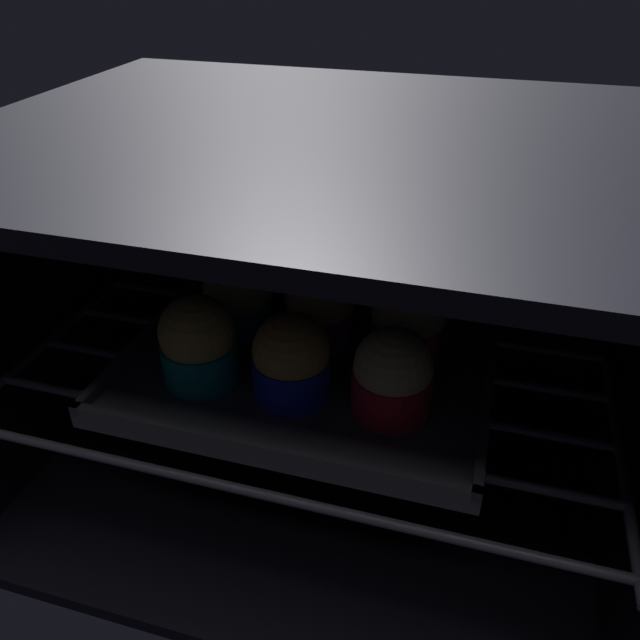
# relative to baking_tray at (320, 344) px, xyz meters

# --- Properties ---
(oven_cavity) EXTENTS (0.59, 0.47, 0.37)m
(oven_cavity) POSITION_rel_baking_tray_xyz_m (0.00, 0.05, 0.02)
(oven_cavity) COLOR black
(oven_cavity) RESTS_ON ground
(oven_rack) EXTENTS (0.55, 0.42, 0.01)m
(oven_rack) POSITION_rel_baking_tray_xyz_m (0.00, 0.00, -0.01)
(oven_rack) COLOR #42424C
(oven_rack) RESTS_ON oven_cavity
(baking_tray) EXTENTS (0.33, 0.33, 0.02)m
(baking_tray) POSITION_rel_baking_tray_xyz_m (0.00, 0.00, 0.00)
(baking_tray) COLOR #4C4C51
(baking_tray) RESTS_ON oven_rack
(muffin_row0_col0) EXTENTS (0.07, 0.07, 0.08)m
(muffin_row0_col0) POSITION_rel_baking_tray_xyz_m (-0.08, -0.09, 0.04)
(muffin_row0_col0) COLOR #0C8C84
(muffin_row0_col0) RESTS_ON baking_tray
(muffin_row0_col1) EXTENTS (0.07, 0.07, 0.08)m
(muffin_row0_col1) POSITION_rel_baking_tray_xyz_m (0.00, -0.09, 0.04)
(muffin_row0_col1) COLOR #1928B7
(muffin_row0_col1) RESTS_ON baking_tray
(muffin_row0_col2) EXTENTS (0.07, 0.07, 0.08)m
(muffin_row0_col2) POSITION_rel_baking_tray_xyz_m (0.09, -0.08, 0.04)
(muffin_row0_col2) COLOR red
(muffin_row0_col2) RESTS_ON baking_tray
(muffin_row1_col0) EXTENTS (0.07, 0.07, 0.08)m
(muffin_row1_col0) POSITION_rel_baking_tray_xyz_m (-0.08, -0.00, 0.04)
(muffin_row1_col0) COLOR #0C8C84
(muffin_row1_col0) RESTS_ON baking_tray
(muffin_row1_col1) EXTENTS (0.07, 0.07, 0.08)m
(muffin_row1_col1) POSITION_rel_baking_tray_xyz_m (0.00, 0.00, 0.04)
(muffin_row1_col1) COLOR #7A238C
(muffin_row1_col1) RESTS_ON baking_tray
(muffin_row1_col2) EXTENTS (0.07, 0.07, 0.08)m
(muffin_row1_col2) POSITION_rel_baking_tray_xyz_m (0.08, 0.00, 0.04)
(muffin_row1_col2) COLOR red
(muffin_row1_col2) RESTS_ON baking_tray
(muffin_row2_col0) EXTENTS (0.07, 0.07, 0.08)m
(muffin_row2_col0) POSITION_rel_baking_tray_xyz_m (-0.08, 0.08, 0.04)
(muffin_row2_col0) COLOR #7A238C
(muffin_row2_col0) RESTS_ON baking_tray
(muffin_row2_col1) EXTENTS (0.07, 0.07, 0.08)m
(muffin_row2_col1) POSITION_rel_baking_tray_xyz_m (0.00, 0.09, 0.04)
(muffin_row2_col1) COLOR #7A238C
(muffin_row2_col1) RESTS_ON baking_tray
(muffin_row2_col2) EXTENTS (0.07, 0.07, 0.09)m
(muffin_row2_col2) POSITION_rel_baking_tray_xyz_m (0.09, 0.08, 0.04)
(muffin_row2_col2) COLOR silver
(muffin_row2_col2) RESTS_ON baking_tray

